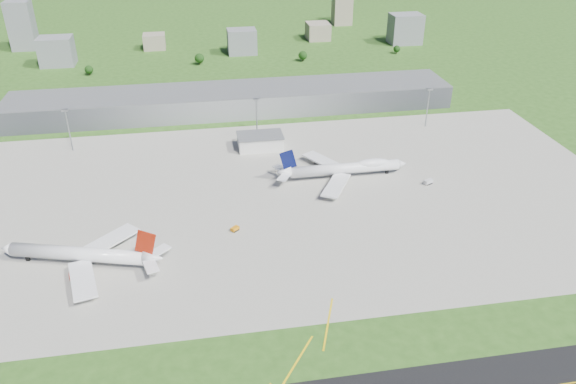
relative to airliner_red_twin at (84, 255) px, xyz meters
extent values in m
plane|color=#2B5119|center=(76.54, 153.48, -5.13)|extent=(1400.00, 1400.00, 0.00)
cube|color=#9A978C|center=(86.54, 43.48, -5.09)|extent=(360.00, 190.00, 0.08)
cube|color=gray|center=(76.54, 168.48, 2.37)|extent=(300.00, 42.00, 15.00)
cube|color=silver|center=(86.54, 103.48, -1.13)|extent=(26.00, 16.00, 8.00)
cylinder|color=gray|center=(-23.46, 118.48, 7.37)|extent=(0.70, 0.70, 25.00)
cube|color=gray|center=(-23.46, 118.48, 20.17)|extent=(3.50, 2.00, 1.20)
cylinder|color=gray|center=(86.54, 118.48, 7.37)|extent=(0.70, 0.70, 25.00)
cube|color=gray|center=(86.54, 118.48, 20.17)|extent=(3.50, 2.00, 1.20)
cylinder|color=gray|center=(196.54, 118.48, 7.37)|extent=(0.70, 0.70, 25.00)
cube|color=gray|center=(196.54, 118.48, 20.17)|extent=(3.50, 2.00, 1.20)
cylinder|color=white|center=(-2.56, 0.76, 0.29)|extent=(56.49, 21.83, 5.91)
cone|color=white|center=(-32.33, 9.53, 0.29)|extent=(6.40, 7.06, 5.91)
cone|color=white|center=(28.62, -8.44, 1.08)|extent=(9.23, 7.90, 5.91)
cube|color=maroon|center=(-4.45, 1.31, -1.54)|extent=(45.63, 15.58, 1.28)
cube|color=white|center=(1.50, -15.09, -1.48)|extent=(14.63, 26.98, 0.89)
cube|color=white|center=(9.44, 11.86, -1.48)|extent=(24.67, 24.08, 0.89)
cube|color=#9A1A08|center=(26.26, -7.74, 8.17)|extent=(9.55, 3.25, 11.91)
cylinder|color=#38383D|center=(0.24, -10.86, -3.35)|extent=(6.09, 4.56, 3.15)
cylinder|color=#38383D|center=(6.09, 8.99, -3.35)|extent=(6.09, 4.56, 3.15)
cube|color=black|center=(1.85, -5.17, -3.90)|extent=(1.85, 1.58, 2.46)
cube|color=black|center=(4.36, 3.34, -3.90)|extent=(1.85, 1.58, 2.46)
cube|color=black|center=(-24.30, 7.16, -3.90)|extent=(1.85, 1.58, 2.46)
cylinder|color=white|center=(126.63, 58.35, 0.11)|extent=(59.09, 6.22, 5.91)
cone|color=white|center=(158.54, 58.52, 0.11)|extent=(4.79, 5.93, 5.91)
cone|color=white|center=(93.29, 58.18, 0.87)|extent=(7.65, 5.95, 5.91)
cube|color=navy|center=(128.54, 58.36, -1.72)|extent=(48.44, 2.68, 1.24)
ellipsoid|color=white|center=(141.99, 58.43, 1.88)|extent=(18.93, 6.01, 5.31)
cube|color=white|center=(118.01, 72.77, -1.60)|extent=(20.81, 27.27, 0.86)
cube|color=white|center=(118.16, 43.85, -1.60)|extent=(20.61, 27.33, 0.86)
cube|color=#080E3F|center=(95.68, 58.19, 7.83)|extent=(9.49, 0.53, 11.51)
cylinder|color=#38383D|center=(121.64, 66.90, -3.41)|extent=(5.25, 3.08, 3.05)
cylinder|color=#38383D|center=(116.09, 76.40, -3.41)|extent=(5.25, 3.08, 3.05)
cylinder|color=#38383D|center=(121.73, 49.75, -3.41)|extent=(5.25, 3.08, 3.05)
cylinder|color=#38383D|center=(116.28, 40.20, -3.41)|extent=(5.25, 3.08, 3.05)
cube|color=black|center=(120.89, 62.61, -3.94)|extent=(1.53, 1.15, 2.38)
cube|color=black|center=(120.94, 54.04, -3.94)|extent=(1.53, 1.15, 2.38)
cube|color=black|center=(150.44, 58.48, -3.94)|extent=(1.53, 1.15, 2.38)
cube|color=red|center=(-1.17, -8.99, -3.27)|extent=(7.36, 3.33, 2.86)
cube|color=black|center=(-1.17, -8.99, -4.70)|extent=(6.31, 3.37, 0.70)
cube|color=orange|center=(63.70, 15.36, -3.93)|extent=(4.38, 4.16, 1.54)
cube|color=black|center=(63.70, 15.36, -4.70)|extent=(4.00, 3.88, 0.70)
cube|color=silver|center=(113.14, 41.32, -3.60)|extent=(2.69, 5.19, 2.20)
cube|color=black|center=(113.14, 41.32, -4.70)|extent=(2.73, 4.46, 0.70)
cube|color=silver|center=(168.08, 43.16, -3.60)|extent=(5.46, 4.24, 2.20)
cube|color=black|center=(168.08, 43.16, -4.70)|extent=(4.84, 4.02, 0.70)
cube|color=slate|center=(-63.46, 303.48, 6.87)|extent=(28.00, 22.00, 24.00)
cube|color=gray|center=(16.54, 343.48, 1.87)|extent=(20.00, 18.00, 14.00)
cube|color=slate|center=(96.54, 313.48, 5.87)|extent=(26.00, 20.00, 22.00)
cube|color=gray|center=(176.54, 353.48, 2.87)|extent=(22.00, 24.00, 16.00)
cube|color=slate|center=(256.54, 323.48, 8.87)|extent=(30.00, 22.00, 28.00)
cube|color=slate|center=(-103.46, 363.48, 16.87)|extent=(22.00, 20.00, 44.00)
cube|color=gray|center=(216.54, 413.48, 12.87)|extent=(20.00, 18.00, 36.00)
cylinder|color=#382314|center=(-33.46, 268.48, -3.63)|extent=(0.70, 0.70, 3.00)
sphere|color=black|center=(-33.46, 268.48, -0.25)|extent=(6.75, 6.75, 6.75)
cylinder|color=#382314|center=(56.54, 283.48, -3.33)|extent=(0.70, 0.70, 3.60)
sphere|color=black|center=(56.54, 283.48, 0.72)|extent=(8.10, 8.10, 8.10)
cylinder|color=#382314|center=(146.54, 278.48, -3.43)|extent=(0.70, 0.70, 3.40)
sphere|color=black|center=(146.54, 278.48, 0.40)|extent=(7.65, 7.65, 7.65)
cylinder|color=#382314|center=(236.54, 288.48, -3.73)|extent=(0.70, 0.70, 2.80)
sphere|color=black|center=(236.54, 288.48, -0.58)|extent=(6.30, 6.30, 6.30)
camera|label=1|loc=(51.25, -200.90, 135.32)|focal=35.00mm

